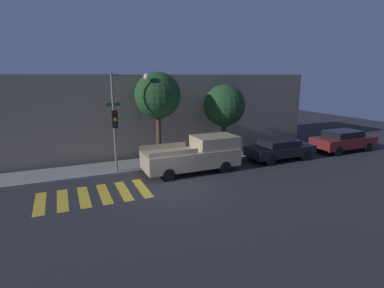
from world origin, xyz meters
TOP-DOWN VIEW (x-y plane):
  - ground_plane at (0.00, 0.00)m, footprint 60.00×60.00m
  - sidewalk at (0.00, 4.39)m, footprint 26.00×2.37m
  - building_row at (0.00, 8.97)m, footprint 26.00×6.00m
  - crosswalk at (-3.49, 0.80)m, footprint 4.85×2.60m
  - traffic_light_pole at (-1.56, 3.37)m, footprint 2.37×0.56m
  - pickup_truck at (2.16, 2.10)m, footprint 5.31×2.00m
  - sedan_near_corner at (8.02, 2.10)m, footprint 4.38×1.82m
  - sedan_middle at (13.65, 2.10)m, footprint 4.65×1.89m
  - tree_near_corner at (0.74, 4.39)m, footprint 2.70×2.70m
  - tree_midblock at (5.21, 4.39)m, footprint 2.70×2.70m

SIDE VIEW (x-z plane):
  - ground_plane at x=0.00m, z-range 0.00..0.00m
  - crosswalk at x=-3.49m, z-range 0.00..0.00m
  - sidewalk at x=0.00m, z-range 0.00..0.14m
  - sedan_near_corner at x=8.02m, z-range 0.06..1.37m
  - sedan_middle at x=13.65m, z-range 0.05..1.54m
  - pickup_truck at x=2.16m, z-range 0.00..1.94m
  - building_row at x=0.00m, z-range 0.00..5.34m
  - tree_midblock at x=5.21m, z-range 0.99..5.72m
  - traffic_light_pole at x=-1.56m, z-range 0.80..6.24m
  - tree_near_corner at x=0.74m, z-range 1.36..6.86m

